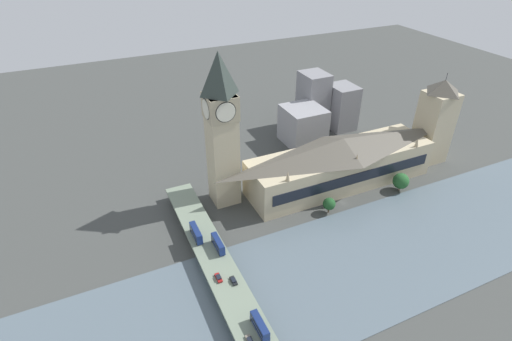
% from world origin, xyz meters
% --- Properties ---
extents(ground_plane, '(600.00, 600.00, 0.00)m').
position_xyz_m(ground_plane, '(0.00, 0.00, 0.00)').
color(ground_plane, '#424442').
extents(river_water, '(62.20, 360.00, 0.30)m').
position_xyz_m(river_water, '(-37.10, 0.00, 0.15)').
color(river_water, slate).
rests_on(river_water, ground_plane).
extents(parliament_hall, '(26.79, 102.62, 27.56)m').
position_xyz_m(parliament_hall, '(16.17, -8.00, 13.67)').
color(parliament_hall, '#C1B28E').
rests_on(parliament_hall, ground_plane).
extents(clock_tower, '(14.14, 14.14, 76.80)m').
position_xyz_m(clock_tower, '(28.15, 53.77, 40.85)').
color(clock_tower, '#C1B28E').
rests_on(clock_tower, ground_plane).
extents(victoria_tower, '(16.03, 16.03, 53.26)m').
position_xyz_m(victoria_tower, '(16.22, -71.33, 24.63)').
color(victoria_tower, '#C1B28E').
rests_on(victoria_tower, ground_plane).
extents(road_bridge, '(156.39, 13.02, 6.06)m').
position_xyz_m(road_bridge, '(-37.10, 74.73, 4.95)').
color(road_bridge, '#5D6A59').
rests_on(road_bridge, ground_plane).
extents(double_decker_bus_lead, '(11.36, 2.64, 5.00)m').
position_xyz_m(double_decker_bus_lead, '(-0.37, 77.76, 8.81)').
color(double_decker_bus_lead, navy).
rests_on(double_decker_bus_lead, road_bridge).
extents(double_decker_bus_mid, '(10.80, 2.53, 4.87)m').
position_xyz_m(double_decker_bus_mid, '(-10.69, 71.45, 8.75)').
color(double_decker_bus_mid, navy).
rests_on(double_decker_bus_mid, road_bridge).
extents(double_decker_bus_rear, '(10.73, 2.65, 4.63)m').
position_xyz_m(double_decker_bus_rear, '(-53.65, 72.33, 8.61)').
color(double_decker_bus_rear, navy).
rests_on(double_decker_bus_rear, road_bridge).
extents(car_northbound_lead, '(4.75, 1.88, 1.44)m').
position_xyz_m(car_northbound_lead, '(-26.53, 77.12, 6.77)').
color(car_northbound_lead, maroon).
rests_on(car_northbound_lead, road_bridge).
extents(car_southbound_tail, '(4.76, 1.81, 1.34)m').
position_xyz_m(car_southbound_tail, '(-56.23, 77.09, 6.72)').
color(car_southbound_tail, slate).
rests_on(car_southbound_tail, road_bridge).
extents(car_southbound_extra, '(4.58, 1.82, 1.34)m').
position_xyz_m(car_southbound_extra, '(-30.26, 72.41, 6.72)').
color(car_southbound_extra, black).
rests_on(car_southbound_extra, road_bridge).
extents(city_block_west, '(19.48, 16.32, 29.91)m').
position_xyz_m(city_block_west, '(73.68, -48.45, 14.95)').
color(city_block_west, gray).
rests_on(city_block_west, ground_plane).
extents(city_block_center, '(24.86, 23.88, 23.61)m').
position_xyz_m(city_block_center, '(65.83, -13.98, 11.81)').
color(city_block_center, '#939399').
rests_on(city_block_center, ground_plane).
extents(city_block_east, '(19.37, 16.27, 37.73)m').
position_xyz_m(city_block_east, '(83.66, -31.72, 18.86)').
color(city_block_east, gray).
rests_on(city_block_east, ground_plane).
extents(tree_embankment_near, '(6.19, 6.19, 8.40)m').
position_xyz_m(tree_embankment_near, '(-3.45, 11.27, 5.29)').
color(tree_embankment_near, brown).
rests_on(tree_embankment_near, ground_plane).
extents(tree_embankment_mid, '(8.51, 8.51, 10.12)m').
position_xyz_m(tree_embankment_mid, '(-3.16, -33.78, 5.86)').
color(tree_embankment_mid, brown).
rests_on(tree_embankment_mid, ground_plane).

